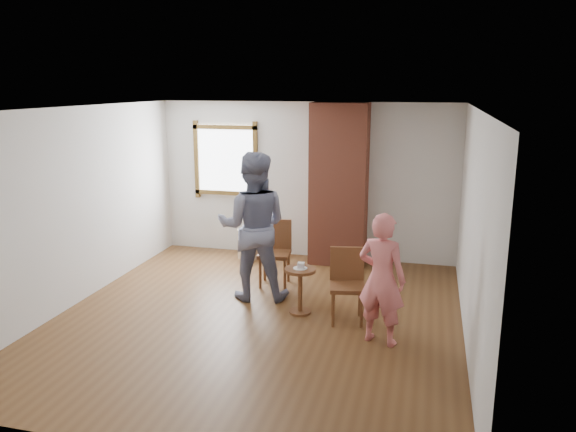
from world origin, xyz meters
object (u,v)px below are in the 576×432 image
object	(u,v)px
dining_chair_left	(275,249)
person_pink	(382,279)
stoneware_crock	(249,243)
man	(253,226)
side_table	(300,283)
dining_chair_right	(347,280)

from	to	relation	value
dining_chair_left	person_pink	xyz separation A→B (m)	(1.67, -1.58, 0.23)
stoneware_crock	man	distance (m)	1.99
stoneware_crock	dining_chair_left	size ratio (longest dim) A/B	0.52
side_table	person_pink	world-z (taller)	person_pink
dining_chair_left	side_table	bearing A→B (deg)	-64.69
dining_chair_left	man	bearing A→B (deg)	-108.90
dining_chair_right	person_pink	world-z (taller)	person_pink
dining_chair_left	person_pink	world-z (taller)	person_pink
person_pink	dining_chair_right	bearing A→B (deg)	-32.98
side_table	man	bearing A→B (deg)	152.54
side_table	stoneware_crock	bearing A→B (deg)	123.29
dining_chair_left	person_pink	size ratio (longest dim) A/B	0.62
man	person_pink	distance (m)	2.07
stoneware_crock	man	xyz separation A→B (m)	(0.64, -1.72, 0.76)
dining_chair_right	side_table	xyz separation A→B (m)	(-0.61, 0.04, -0.11)
stoneware_crock	man	size ratio (longest dim) A/B	0.24
dining_chair_left	man	size ratio (longest dim) A/B	0.47
stoneware_crock	person_pink	bearing A→B (deg)	-47.72
stoneware_crock	dining_chair_right	distance (m)	2.94
dining_chair_left	man	xyz separation A→B (m)	(-0.14, -0.61, 0.48)
stoneware_crock	person_pink	xyz separation A→B (m)	(2.46, -2.70, 0.51)
stoneware_crock	person_pink	size ratio (longest dim) A/B	0.32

